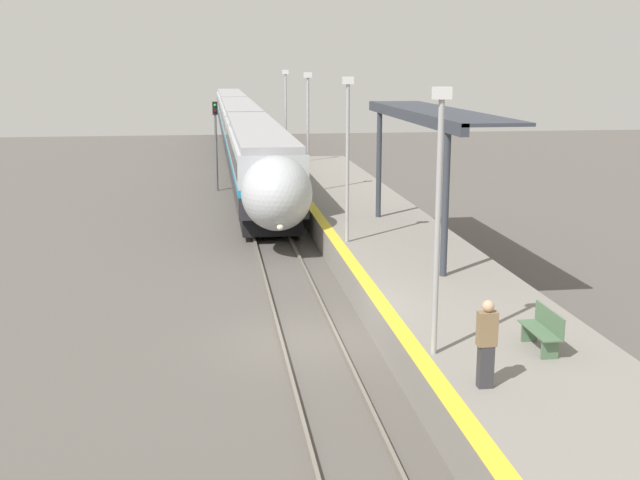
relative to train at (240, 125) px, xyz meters
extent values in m
plane|color=#56514C|center=(0.00, -42.78, -2.21)|extent=(120.00, 120.00, 0.00)
cube|color=slate|center=(-0.72, -42.78, -2.13)|extent=(0.08, 90.00, 0.15)
cube|color=slate|center=(0.72, -42.78, -2.13)|extent=(0.08, 90.00, 0.15)
cube|color=black|center=(0.00, -21.16, -1.57)|extent=(2.39, 20.03, 0.85)
cube|color=#28282D|center=(0.00, -21.16, -0.71)|extent=(2.71, 21.77, 0.87)
cube|color=#198CBF|center=(0.00, -21.16, -0.12)|extent=(2.72, 21.77, 0.30)
cube|color=#B2B7BC|center=(0.00, -21.16, 0.68)|extent=(2.71, 21.77, 1.32)
cube|color=black|center=(0.00, -21.16, 0.62)|extent=(2.74, 20.03, 0.72)
cube|color=#9E9EA3|center=(0.00, -21.16, 1.49)|extent=(2.44, 21.77, 0.30)
cylinder|color=black|center=(-0.72, -29.01, -1.74)|extent=(0.12, 0.94, 0.94)
cylinder|color=black|center=(0.72, -29.01, -1.74)|extent=(0.12, 0.94, 0.94)
cylinder|color=black|center=(-0.72, -26.81, -1.74)|extent=(0.12, 0.94, 0.94)
cylinder|color=black|center=(0.72, -26.81, -1.74)|extent=(0.12, 0.94, 0.94)
cylinder|color=black|center=(-0.72, -15.51, -1.74)|extent=(0.12, 0.94, 0.94)
cylinder|color=black|center=(0.72, -15.51, -1.74)|extent=(0.12, 0.94, 0.94)
cylinder|color=black|center=(-0.72, -13.31, -1.74)|extent=(0.12, 0.94, 0.94)
cylinder|color=black|center=(0.72, -13.31, -1.74)|extent=(0.12, 0.94, 0.94)
ellipsoid|color=#B2B7BC|center=(0.00, -33.24, 0.10)|extent=(2.60, 3.58, 2.73)
ellipsoid|color=black|center=(0.00, -33.69, 0.55)|extent=(1.90, 2.09, 1.39)
sphere|color=#F9F4CC|center=(0.00, -34.58, -0.89)|extent=(0.24, 0.24, 0.24)
cube|color=black|center=(0.00, 1.41, -1.57)|extent=(2.39, 20.03, 0.85)
cube|color=#28282D|center=(0.00, 1.41, -0.71)|extent=(2.71, 21.77, 0.87)
cube|color=#198CBF|center=(0.00, 1.41, -0.12)|extent=(2.72, 21.77, 0.30)
cube|color=#B2B7BC|center=(0.00, 1.41, 0.68)|extent=(2.71, 21.77, 1.32)
cube|color=black|center=(0.00, 1.41, 0.62)|extent=(2.74, 20.03, 0.72)
cube|color=#9E9EA3|center=(0.00, 1.41, 1.49)|extent=(2.44, 21.77, 0.30)
cylinder|color=black|center=(-0.72, -6.44, -1.74)|extent=(0.12, 0.94, 0.94)
cylinder|color=black|center=(0.72, -6.44, -1.74)|extent=(0.12, 0.94, 0.94)
cylinder|color=black|center=(-0.72, -4.24, -1.74)|extent=(0.12, 0.94, 0.94)
cylinder|color=black|center=(0.72, -4.24, -1.74)|extent=(0.12, 0.94, 0.94)
cylinder|color=black|center=(-0.72, 7.06, -1.74)|extent=(0.12, 0.94, 0.94)
cylinder|color=black|center=(0.72, 7.06, -1.74)|extent=(0.12, 0.94, 0.94)
cylinder|color=black|center=(-0.72, 9.26, -1.74)|extent=(0.12, 0.94, 0.94)
cylinder|color=black|center=(0.72, 9.26, -1.74)|extent=(0.12, 0.94, 0.94)
cube|color=black|center=(0.00, 23.98, -1.57)|extent=(2.39, 20.03, 0.85)
cube|color=#28282D|center=(0.00, 23.98, -0.71)|extent=(2.71, 21.77, 0.87)
cube|color=#198CBF|center=(0.00, 23.98, -0.12)|extent=(2.72, 21.77, 0.30)
cube|color=#B2B7BC|center=(0.00, 23.98, 0.68)|extent=(2.71, 21.77, 1.32)
cube|color=black|center=(0.00, 23.98, 0.62)|extent=(2.74, 20.03, 0.72)
cube|color=#9E9EA3|center=(0.00, 23.98, 1.49)|extent=(2.44, 21.77, 0.30)
cylinder|color=black|center=(-0.72, 16.13, -1.74)|extent=(0.12, 0.94, 0.94)
cylinder|color=black|center=(0.72, 16.13, -1.74)|extent=(0.12, 0.94, 0.94)
cylinder|color=black|center=(-0.72, 18.33, -1.74)|extent=(0.12, 0.94, 0.94)
cylinder|color=black|center=(0.72, 18.33, -1.74)|extent=(0.12, 0.94, 0.94)
cylinder|color=black|center=(-0.72, 29.63, -1.74)|extent=(0.12, 0.94, 0.94)
cylinder|color=black|center=(0.72, 29.63, -1.74)|extent=(0.12, 0.94, 0.94)
cylinder|color=black|center=(-0.72, 31.83, -1.74)|extent=(0.12, 0.94, 0.94)
cylinder|color=black|center=(0.72, 31.83, -1.74)|extent=(0.12, 0.94, 0.94)
cube|color=gray|center=(3.92, -42.78, -1.70)|extent=(4.58, 64.00, 1.01)
cube|color=yellow|center=(1.83, -42.78, -1.20)|extent=(0.40, 64.00, 0.01)
cube|color=#4C6B4C|center=(4.43, -47.31, -0.99)|extent=(0.36, 0.06, 0.42)
cube|color=#4C6B4C|center=(4.43, -46.24, -0.99)|extent=(0.36, 0.06, 0.42)
cube|color=#4C6B4C|center=(4.43, -46.77, -0.76)|extent=(0.44, 1.43, 0.03)
cube|color=#4C6B4C|center=(4.63, -46.77, -0.53)|extent=(0.04, 1.43, 0.44)
cube|color=#333338|center=(2.62, -48.53, -0.79)|extent=(0.28, 0.20, 0.83)
cube|color=#7F6647|center=(2.62, -48.53, -0.05)|extent=(0.36, 0.22, 0.65)
sphere|color=tan|center=(2.62, -48.53, 0.39)|extent=(0.22, 0.22, 0.22)
cylinder|color=#59595E|center=(-2.03, -17.70, -0.12)|extent=(0.14, 0.14, 4.17)
cube|color=black|center=(-2.03, -17.70, 2.31)|extent=(0.28, 0.20, 0.70)
sphere|color=#1ED833|center=(-2.03, -17.81, 2.48)|extent=(0.14, 0.14, 0.14)
sphere|color=#330A0A|center=(-2.03, -17.81, 2.14)|extent=(0.14, 0.14, 0.14)
cylinder|color=#9E9EA3|center=(2.16, -46.68, 1.44)|extent=(0.12, 0.12, 5.27)
cube|color=silver|center=(2.16, -46.68, 4.19)|extent=(0.36, 0.20, 0.24)
cylinder|color=#9E9EA3|center=(2.16, -35.90, 1.44)|extent=(0.12, 0.12, 5.27)
cube|color=silver|center=(2.16, -35.90, 4.19)|extent=(0.36, 0.20, 0.24)
cylinder|color=#9E9EA3|center=(2.16, -25.11, 1.44)|extent=(0.12, 0.12, 5.27)
cube|color=silver|center=(2.16, -25.11, 4.19)|extent=(0.36, 0.20, 0.24)
cylinder|color=#9E9EA3|center=(2.16, -14.33, 1.44)|extent=(0.12, 0.12, 5.27)
cube|color=silver|center=(2.16, -14.33, 4.19)|extent=(0.36, 0.20, 0.24)
cylinder|color=#333842|center=(4.14, -40.63, 0.88)|extent=(0.20, 0.20, 4.17)
cylinder|color=#333842|center=(4.14, -31.65, 0.88)|extent=(0.20, 0.20, 4.17)
cube|color=#333842|center=(4.14, -36.14, 3.07)|extent=(0.24, 11.98, 0.36)
cube|color=#333842|center=(5.04, -36.14, 3.19)|extent=(2.00, 11.98, 0.10)
camera|label=1|loc=(-2.37, -62.10, 4.79)|focal=45.00mm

